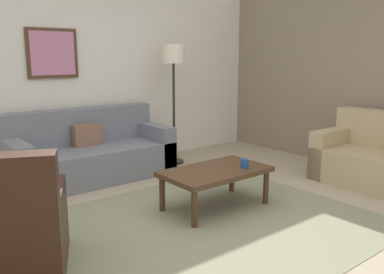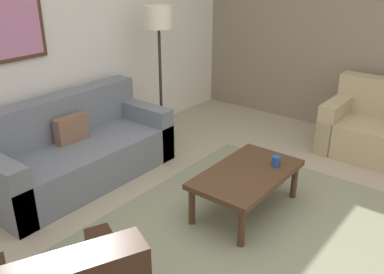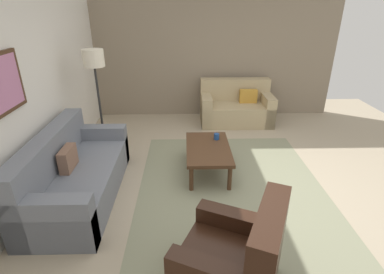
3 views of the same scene
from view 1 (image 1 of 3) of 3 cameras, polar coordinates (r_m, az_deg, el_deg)
ground_plane at (r=3.82m, az=1.90°, el=-12.49°), size 8.00×8.00×0.00m
rear_partition at (r=5.73m, az=-15.39°, el=9.53°), size 6.00×0.12×2.80m
stone_feature_panel at (r=5.91m, az=25.02°, el=8.93°), size 0.12×5.20×2.80m
area_rug at (r=3.82m, az=1.90°, el=-12.43°), size 3.10×2.54×0.01m
couch_main at (r=5.34m, az=-14.54°, el=-2.50°), size 2.03×0.90×0.88m
armchair_leather at (r=3.17m, az=-25.10°, el=-12.77°), size 1.06×1.06×0.95m
coffee_table at (r=4.15m, az=3.36°, el=-5.27°), size 1.10×0.64×0.41m
cup at (r=4.20m, az=7.50°, el=-3.74°), size 0.08×0.08×0.09m
lamp_standing at (r=5.77m, az=-2.65°, el=10.02°), size 0.32×0.32×1.71m
framed_artwork at (r=5.49m, az=-19.22°, el=11.17°), size 0.64×0.04×0.62m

